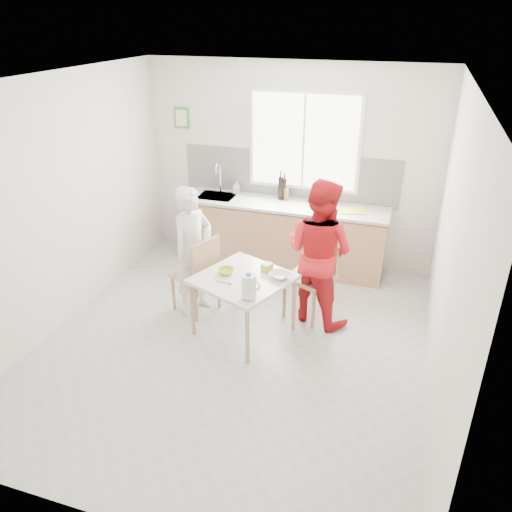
{
  "coord_description": "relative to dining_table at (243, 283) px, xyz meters",
  "views": [
    {
      "loc": [
        1.59,
        -4.17,
        3.24
      ],
      "look_at": [
        0.19,
        0.2,
        0.98
      ],
      "focal_mm": 35.0,
      "sensor_mm": 36.0,
      "label": 1
    }
  ],
  "objects": [
    {
      "name": "ground",
      "position": [
        -0.04,
        -0.22,
        -0.62
      ],
      "size": [
        4.5,
        4.5,
        0.0
      ],
      "primitive_type": "plane",
      "color": "#B7B7B2",
      "rests_on": "ground"
    },
    {
      "name": "room_shell",
      "position": [
        -0.04,
        -0.22,
        1.03
      ],
      "size": [
        4.5,
        4.5,
        4.5
      ],
      "color": "silver",
      "rests_on": "ground"
    },
    {
      "name": "window",
      "position": [
        0.16,
        2.01,
        1.08
      ],
      "size": [
        1.5,
        0.06,
        1.3
      ],
      "color": "white",
      "rests_on": "room_shell"
    },
    {
      "name": "backsplash",
      "position": [
        -0.04,
        2.02,
        0.61
      ],
      "size": [
        3.0,
        0.02,
        0.65
      ],
      "primitive_type": "cube",
      "color": "white",
      "rests_on": "room_shell"
    },
    {
      "name": "picture_frame",
      "position": [
        -1.59,
        2.01,
        1.28
      ],
      "size": [
        0.22,
        0.03,
        0.28
      ],
      "color": "#3F8B41",
      "rests_on": "room_shell"
    },
    {
      "name": "kitchen_counter",
      "position": [
        -0.04,
        1.73,
        -0.2
      ],
      "size": [
        2.84,
        0.64,
        1.37
      ],
      "color": "tan",
      "rests_on": "ground"
    },
    {
      "name": "dining_table",
      "position": [
        0.0,
        0.0,
        0.0
      ],
      "size": [
        1.17,
        1.17,
        0.69
      ],
      "rotation": [
        0.0,
        0.0,
        -0.39
      ],
      "color": "silver",
      "rests_on": "ground"
    },
    {
      "name": "chair_left",
      "position": [
        -0.63,
        0.25,
        -0.09
      ],
      "size": [
        0.58,
        0.58,
        0.96
      ],
      "rotation": [
        0.0,
        0.0,
        -1.96
      ],
      "color": "tan",
      "rests_on": "ground"
    },
    {
      "name": "chair_far",
      "position": [
        0.64,
        0.63,
        -0.06
      ],
      "size": [
        0.61,
        0.61,
        1.02
      ],
      "rotation": [
        0.0,
        0.0,
        -0.39
      ],
      "color": "tan",
      "rests_on": "ground"
    },
    {
      "name": "person_white",
      "position": [
        -0.7,
        0.28,
        0.15
      ],
      "size": [
        0.55,
        0.66,
        1.53
      ],
      "primitive_type": "imported",
      "rotation": [
        0.0,
        0.0,
        1.19
      ],
      "color": "white",
      "rests_on": "ground"
    },
    {
      "name": "person_red",
      "position": [
        0.7,
        0.54,
        0.22
      ],
      "size": [
        1.0,
        0.9,
        1.68
      ],
      "primitive_type": "imported",
      "rotation": [
        0.0,
        0.0,
        2.76
      ],
      "color": "red",
      "rests_on": "ground"
    },
    {
      "name": "bowl_green",
      "position": [
        -0.2,
        0.03,
        0.1
      ],
      "size": [
        0.23,
        0.23,
        0.05
      ],
      "primitive_type": "imported",
      "rotation": [
        0.0,
        0.0,
        -0.39
      ],
      "color": "#A2CE2F",
      "rests_on": "dining_table"
    },
    {
      "name": "bowl_white",
      "position": [
        0.37,
        0.12,
        0.1
      ],
      "size": [
        0.28,
        0.28,
        0.05
      ],
      "primitive_type": "imported",
      "rotation": [
        0.0,
        0.0,
        -0.39
      ],
      "color": "white",
      "rests_on": "dining_table"
    },
    {
      "name": "milk_jug",
      "position": [
        0.2,
        -0.38,
        0.21
      ],
      "size": [
        0.2,
        0.15,
        0.26
      ],
      "rotation": [
        0.0,
        0.0,
        -0.39
      ],
      "color": "white",
      "rests_on": "dining_table"
    },
    {
      "name": "green_box",
      "position": [
        0.2,
        0.22,
        0.12
      ],
      "size": [
        0.13,
        0.13,
        0.09
      ],
      "primitive_type": "cube",
      "rotation": [
        0.0,
        0.0,
        -0.39
      ],
      "color": "#99BA2B",
      "rests_on": "dining_table"
    },
    {
      "name": "spoon",
      "position": [
        -0.16,
        -0.17,
        0.08
      ],
      "size": [
        0.16,
        0.02,
        0.01
      ],
      "primitive_type": "cylinder",
      "rotation": [
        0.0,
        1.57,
        -0.04
      ],
      "color": "#A5A5AA",
      "rests_on": "dining_table"
    },
    {
      "name": "cutting_board",
      "position": [
        0.9,
        1.71,
        0.31
      ],
      "size": [
        0.4,
        0.32,
        0.01
      ],
      "primitive_type": "cube",
      "rotation": [
        0.0,
        0.0,
        0.23
      ],
      "color": "#A0C52D",
      "rests_on": "kitchen_counter"
    },
    {
      "name": "wine_bottle_a",
      "position": [
        -0.11,
        1.88,
        0.46
      ],
      "size": [
        0.07,
        0.07,
        0.32
      ],
      "primitive_type": "cylinder",
      "color": "black",
      "rests_on": "kitchen_counter"
    },
    {
      "name": "wine_bottle_b",
      "position": [
        -0.06,
        1.88,
        0.45
      ],
      "size": [
        0.07,
        0.07,
        0.3
      ],
      "primitive_type": "cylinder",
      "color": "black",
      "rests_on": "kitchen_counter"
    },
    {
      "name": "jar_amber",
      "position": [
        -0.02,
        1.86,
        0.38
      ],
      "size": [
        0.06,
        0.06,
        0.16
      ],
      "primitive_type": "cylinder",
      "color": "olive",
      "rests_on": "kitchen_counter"
    },
    {
      "name": "soap_bottle",
      "position": [
        -0.76,
        1.91,
        0.39
      ],
      "size": [
        0.09,
        0.09,
        0.18
      ],
      "primitive_type": "imported",
      "rotation": [
        0.0,
        0.0,
        0.14
      ],
      "color": "#999999",
      "rests_on": "kitchen_counter"
    }
  ]
}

